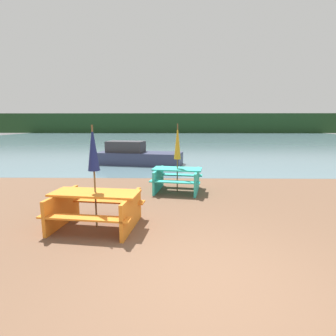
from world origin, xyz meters
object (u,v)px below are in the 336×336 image
picnic_table_orange (96,206)px  umbrella_gold (177,142)px  umbrella_navy (93,149)px  picnic_table_teal (177,178)px  boat (137,156)px

picnic_table_orange → umbrella_gold: (1.78, 2.96, 1.12)m
picnic_table_orange → umbrella_navy: (-0.00, 0.00, 1.20)m
picnic_table_orange → umbrella_navy: bearing=135.0°
umbrella_navy → umbrella_gold: bearing=59.0°
picnic_table_teal → boat: size_ratio=0.38×
picnic_table_orange → umbrella_gold: 3.63m
picnic_table_orange → umbrella_gold: umbrella_gold is taller
picnic_table_orange → umbrella_navy: 1.20m
picnic_table_orange → boat: bearing=91.8°
umbrella_navy → umbrella_gold: 3.45m
umbrella_gold → boat: (-2.04, 5.51, -1.13)m
picnic_table_teal → boat: bearing=110.3°
umbrella_gold → boat: umbrella_gold is taller
boat → umbrella_gold: bearing=-59.6°
picnic_table_orange → boat: boat is taller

